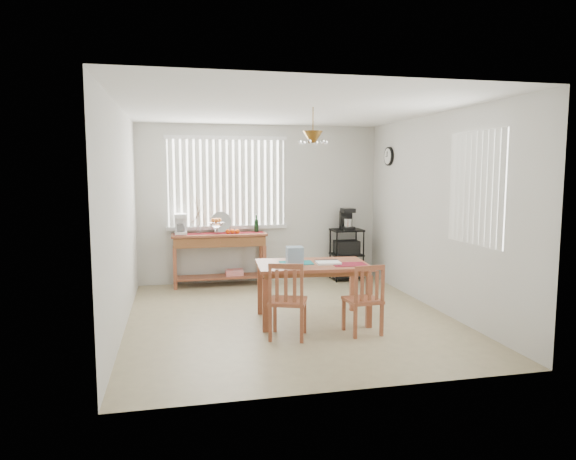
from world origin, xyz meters
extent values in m
cube|color=tan|center=(0.00, 0.00, -0.01)|extent=(4.00, 4.50, 0.01)
cube|color=silver|center=(0.00, 2.30, 1.30)|extent=(4.00, 0.10, 2.60)
cube|color=silver|center=(0.00, -2.30, 1.30)|extent=(4.00, 0.10, 2.60)
cube|color=silver|center=(-2.05, 0.00, 1.30)|extent=(0.10, 4.50, 2.60)
cube|color=silver|center=(2.05, 0.00, 1.30)|extent=(0.10, 4.50, 2.60)
cube|color=white|center=(0.00, 0.00, 2.65)|extent=(4.00, 4.50, 0.10)
cube|color=white|center=(-0.55, 2.25, 1.65)|extent=(1.90, 0.01, 1.40)
cube|color=white|center=(-1.45, 2.23, 1.65)|extent=(0.07, 0.03, 1.40)
cube|color=white|center=(-1.34, 2.23, 1.65)|extent=(0.07, 0.03, 1.40)
cube|color=white|center=(-1.24, 2.23, 1.65)|extent=(0.07, 0.03, 1.40)
cube|color=white|center=(-1.13, 2.23, 1.65)|extent=(0.07, 0.03, 1.40)
cube|color=white|center=(-1.03, 2.23, 1.65)|extent=(0.07, 0.03, 1.40)
cube|color=white|center=(-0.92, 2.23, 1.65)|extent=(0.07, 0.03, 1.40)
cube|color=white|center=(-0.81, 2.23, 1.65)|extent=(0.07, 0.03, 1.40)
cube|color=white|center=(-0.71, 2.23, 1.65)|extent=(0.07, 0.03, 1.40)
cube|color=white|center=(-0.60, 2.23, 1.65)|extent=(0.07, 0.03, 1.40)
cube|color=white|center=(-0.50, 2.23, 1.65)|extent=(0.07, 0.03, 1.40)
cube|color=white|center=(-0.39, 2.23, 1.65)|extent=(0.07, 0.03, 1.40)
cube|color=white|center=(-0.29, 2.23, 1.65)|extent=(0.07, 0.03, 1.40)
cube|color=white|center=(-0.18, 2.23, 1.65)|extent=(0.07, 0.03, 1.40)
cube|color=white|center=(-0.08, 2.23, 1.65)|extent=(0.07, 0.03, 1.40)
cube|color=white|center=(0.03, 2.23, 1.65)|extent=(0.07, 0.03, 1.40)
cube|color=white|center=(0.14, 2.23, 1.65)|extent=(0.07, 0.03, 1.40)
cube|color=white|center=(0.24, 2.23, 1.65)|extent=(0.07, 0.03, 1.40)
cube|color=white|center=(0.35, 2.23, 1.65)|extent=(0.07, 0.03, 1.40)
cube|color=white|center=(-0.55, 2.22, 0.92)|extent=(1.98, 0.06, 0.06)
cube|color=white|center=(-0.55, 2.22, 2.38)|extent=(1.98, 0.06, 0.06)
cube|color=white|center=(2.00, -0.90, 1.65)|extent=(0.01, 1.10, 1.30)
cube|color=white|center=(1.99, -1.40, 1.65)|extent=(0.03, 0.07, 1.30)
cube|color=white|center=(1.99, -1.29, 1.65)|extent=(0.03, 0.07, 1.30)
cube|color=white|center=(1.99, -1.18, 1.65)|extent=(0.03, 0.07, 1.30)
cube|color=white|center=(1.99, -1.07, 1.65)|extent=(0.03, 0.07, 1.30)
cube|color=white|center=(1.99, -0.96, 1.65)|extent=(0.03, 0.07, 1.30)
cube|color=white|center=(1.99, -0.85, 1.65)|extent=(0.03, 0.07, 1.30)
cube|color=white|center=(1.99, -0.74, 1.65)|extent=(0.03, 0.07, 1.30)
cube|color=white|center=(1.99, -0.63, 1.65)|extent=(0.03, 0.07, 1.30)
cube|color=white|center=(1.99, -0.52, 1.65)|extent=(0.03, 0.07, 1.30)
cube|color=white|center=(1.99, -0.41, 1.65)|extent=(0.03, 0.07, 1.30)
cylinder|color=black|center=(1.98, 1.55, 2.08)|extent=(0.04, 0.30, 0.30)
cylinder|color=white|center=(1.95, 1.55, 2.08)|extent=(0.01, 0.25, 0.25)
cylinder|color=brown|center=(0.24, -0.20, 2.43)|extent=(0.01, 0.01, 0.34)
cone|color=brown|center=(0.24, -0.20, 2.25)|extent=(0.24, 0.24, 0.14)
sphere|color=white|center=(0.40, -0.20, 2.19)|extent=(0.05, 0.05, 0.05)
sphere|color=white|center=(0.32, -0.06, 2.19)|extent=(0.05, 0.05, 0.05)
sphere|color=white|center=(0.16, -0.06, 2.19)|extent=(0.05, 0.05, 0.05)
sphere|color=white|center=(0.08, -0.20, 2.19)|extent=(0.05, 0.05, 0.05)
sphere|color=white|center=(0.16, -0.34, 2.19)|extent=(0.05, 0.05, 0.05)
sphere|color=white|center=(0.32, -0.34, 2.19)|extent=(0.05, 0.05, 0.05)
cube|color=#985033|center=(-0.71, 2.02, 0.83)|extent=(1.51, 0.42, 0.04)
cube|color=brown|center=(-0.71, 2.02, 0.73)|extent=(1.45, 0.39, 0.15)
cube|color=#985033|center=(-1.42, 1.85, 0.33)|extent=(0.06, 0.06, 0.65)
cube|color=#985033|center=(0.00, 1.85, 0.33)|extent=(0.06, 0.06, 0.65)
cube|color=#985033|center=(-1.42, 2.18, 0.33)|extent=(0.06, 0.06, 0.65)
cube|color=#985033|center=(0.00, 2.18, 0.33)|extent=(0.06, 0.06, 0.65)
cube|color=#985033|center=(-0.71, 2.02, 0.14)|extent=(1.39, 0.37, 0.03)
cube|color=red|center=(-0.47, 2.02, 0.20)|extent=(0.28, 0.21, 0.09)
cube|color=maroon|center=(-0.71, 2.02, 0.85)|extent=(1.43, 0.23, 0.01)
cube|color=white|center=(-1.31, 2.02, 0.87)|extent=(0.19, 0.23, 0.05)
cube|color=white|center=(-1.31, 2.09, 0.99)|extent=(0.19, 0.08, 0.28)
cube|color=white|center=(-1.31, 2.00, 1.14)|extent=(0.19, 0.21, 0.07)
cylinder|color=white|center=(-1.31, 1.99, 0.96)|extent=(0.12, 0.12, 0.12)
cylinder|color=white|center=(-0.76, 2.00, 0.90)|extent=(0.05, 0.05, 0.09)
cone|color=white|center=(-0.76, 2.00, 0.98)|extent=(0.24, 0.24, 0.08)
sphere|color=#B22C17|center=(-0.71, 2.00, 1.06)|extent=(0.08, 0.08, 0.08)
sphere|color=#B22C17|center=(-0.76, 2.05, 1.06)|extent=(0.08, 0.08, 0.08)
sphere|color=#B22C17|center=(-0.80, 2.00, 1.06)|extent=(0.08, 0.08, 0.08)
sphere|color=#B22C17|center=(-0.76, 1.95, 1.06)|extent=(0.08, 0.08, 0.08)
sphere|color=#DD480B|center=(-0.58, 1.94, 0.89)|extent=(0.08, 0.08, 0.08)
sphere|color=#DD480B|center=(-0.50, 1.94, 0.89)|extent=(0.08, 0.08, 0.08)
sphere|color=#DD480B|center=(-0.43, 1.94, 0.89)|extent=(0.08, 0.08, 0.08)
cylinder|color=silver|center=(-0.66, 2.19, 1.02)|extent=(0.34, 0.08, 0.33)
cylinder|color=white|center=(-1.04, 2.07, 0.91)|extent=(0.08, 0.08, 0.13)
cylinder|color=#4C3823|center=(-1.04, 2.07, 1.19)|extent=(0.08, 0.04, 0.42)
cylinder|color=#4C3823|center=(-1.04, 2.07, 1.22)|extent=(0.13, 0.06, 0.46)
cylinder|color=#4C3823|center=(-1.04, 2.07, 1.17)|extent=(0.16, 0.07, 0.34)
cylinder|color=#4C3823|center=(-1.04, 2.07, 1.24)|extent=(0.05, 0.03, 0.52)
cylinder|color=#4C3823|center=(-1.04, 2.07, 1.16)|extent=(0.21, 0.09, 0.29)
cylinder|color=black|center=(-0.10, 2.07, 0.96)|extent=(0.07, 0.07, 0.22)
cylinder|color=black|center=(-0.10, 2.07, 1.10)|extent=(0.03, 0.03, 0.08)
cylinder|color=black|center=(1.21, 1.82, 0.43)|extent=(0.02, 0.02, 0.87)
cylinder|color=black|center=(1.67, 1.82, 0.43)|extent=(0.02, 0.02, 0.87)
cylinder|color=black|center=(1.21, 2.18, 0.43)|extent=(0.02, 0.02, 0.87)
cylinder|color=black|center=(1.67, 2.18, 0.43)|extent=(0.02, 0.02, 0.87)
cube|color=black|center=(1.44, 2.00, 0.85)|extent=(0.51, 0.41, 0.03)
cube|color=black|center=(1.44, 2.00, 0.43)|extent=(0.51, 0.41, 0.03)
cube|color=black|center=(1.44, 2.00, 0.06)|extent=(0.51, 0.41, 0.03)
cube|color=black|center=(1.44, 2.00, 0.56)|extent=(0.39, 0.31, 0.22)
cube|color=black|center=(1.44, 1.98, 0.89)|extent=(0.20, 0.24, 0.05)
cube|color=black|center=(1.44, 2.06, 1.02)|extent=(0.20, 0.08, 0.31)
cube|color=black|center=(1.44, 1.98, 1.19)|extent=(0.20, 0.22, 0.07)
cylinder|color=silver|center=(1.44, 1.97, 0.98)|extent=(0.13, 0.13, 0.13)
cube|color=#985033|center=(0.24, -0.20, 0.70)|extent=(1.41, 0.97, 0.04)
cube|color=brown|center=(0.24, -0.20, 0.65)|extent=(1.30, 0.87, 0.06)
cube|color=#985033|center=(-0.40, -0.52, 0.31)|extent=(0.07, 0.07, 0.62)
cube|color=#985033|center=(0.82, -0.62, 0.31)|extent=(0.07, 0.07, 0.62)
cube|color=#985033|center=(-0.34, 0.22, 0.31)|extent=(0.07, 0.07, 0.62)
cube|color=#985033|center=(0.88, 0.12, 0.31)|extent=(0.07, 0.07, 0.62)
cube|color=#157176|center=(0.05, -0.14, 0.72)|extent=(0.42, 0.32, 0.01)
cube|color=maroon|center=(0.66, -0.38, 0.72)|extent=(0.42, 0.32, 0.01)
cube|color=white|center=(0.43, -0.26, 0.73)|extent=(0.31, 0.25, 0.02)
cube|color=black|center=(0.44, -0.14, 0.73)|extent=(0.29, 0.05, 0.03)
cube|color=#7F9EB9|center=(-0.01, -0.32, 0.83)|extent=(0.21, 0.21, 0.23)
cube|color=#985033|center=(-0.19, -0.77, 0.41)|extent=(0.51, 0.51, 0.04)
cube|color=#985033|center=(0.03, -0.67, 0.20)|extent=(0.05, 0.05, 0.39)
cube|color=#985033|center=(-0.30, -0.55, 0.20)|extent=(0.05, 0.05, 0.39)
cube|color=#985033|center=(-0.09, -0.99, 0.20)|extent=(0.05, 0.05, 0.39)
cube|color=#985033|center=(-0.41, -0.88, 0.20)|extent=(0.05, 0.05, 0.39)
cube|color=#985033|center=(-0.09, -1.00, 0.65)|extent=(0.04, 0.04, 0.44)
cube|color=#985033|center=(-0.41, -0.89, 0.65)|extent=(0.04, 0.04, 0.44)
cube|color=#985033|center=(-0.25, -0.94, 0.84)|extent=(0.35, 0.15, 0.06)
cube|color=#985033|center=(-0.16, -0.98, 0.63)|extent=(0.04, 0.03, 0.35)
cube|color=#985033|center=(-0.25, -0.94, 0.63)|extent=(0.04, 0.03, 0.35)
cube|color=#985033|center=(-0.34, -0.91, 0.63)|extent=(0.04, 0.03, 0.35)
cube|color=#985033|center=(0.67, -0.81, 0.38)|extent=(0.41, 0.41, 0.04)
cube|color=#985033|center=(0.82, -0.64, 0.18)|extent=(0.04, 0.04, 0.37)
cube|color=#985033|center=(0.50, -0.66, 0.18)|extent=(0.04, 0.04, 0.37)
cube|color=#985033|center=(0.84, -0.96, 0.18)|extent=(0.04, 0.04, 0.37)
cube|color=#985033|center=(0.52, -0.98, 0.18)|extent=(0.04, 0.04, 0.37)
cube|color=#985033|center=(0.84, -0.97, 0.61)|extent=(0.03, 0.03, 0.41)
cube|color=#985033|center=(0.52, -0.99, 0.61)|extent=(0.03, 0.03, 0.41)
cube|color=#985033|center=(0.68, -0.98, 0.79)|extent=(0.34, 0.05, 0.05)
cube|color=#985033|center=(0.77, -0.97, 0.59)|extent=(0.04, 0.02, 0.33)
cube|color=#985033|center=(0.68, -0.98, 0.59)|extent=(0.04, 0.02, 0.33)
cube|color=#985033|center=(0.59, -0.99, 0.59)|extent=(0.04, 0.02, 0.33)
camera|label=1|loc=(-1.39, -6.20, 1.85)|focal=32.00mm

